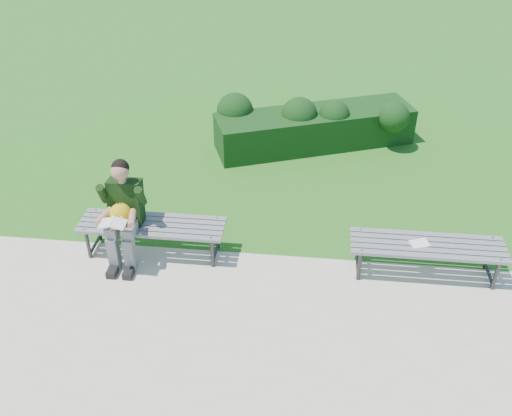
% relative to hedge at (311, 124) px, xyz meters
% --- Properties ---
extents(ground, '(80.00, 80.00, 0.00)m').
position_rel_hedge_xyz_m(ground, '(-0.61, -3.05, -0.38)').
color(ground, '#236E19').
rests_on(ground, ground).
extents(walkway, '(30.00, 3.50, 0.02)m').
position_rel_hedge_xyz_m(walkway, '(-0.61, -4.80, -0.37)').
color(walkway, beige).
rests_on(walkway, ground).
extents(hedge, '(3.41, 1.95, 0.87)m').
position_rel_hedge_xyz_m(hedge, '(0.00, 0.00, 0.00)').
color(hedge, '#173C0E').
rests_on(hedge, ground).
extents(bench_left, '(1.80, 0.50, 0.46)m').
position_rel_hedge_xyz_m(bench_left, '(-1.87, -3.15, 0.03)').
color(bench_left, slate).
rests_on(bench_left, walkway).
extents(bench_right, '(1.80, 0.50, 0.46)m').
position_rel_hedge_xyz_m(bench_right, '(1.46, -3.20, 0.03)').
color(bench_right, slate).
rests_on(bench_right, walkway).
extents(seated_boy, '(0.56, 0.76, 1.31)m').
position_rel_hedge_xyz_m(seated_boy, '(-2.17, -3.25, 0.33)').
color(seated_boy, slate).
rests_on(seated_boy, walkway).
extents(paper_sheet, '(0.26, 0.23, 0.01)m').
position_rel_hedge_xyz_m(paper_sheet, '(1.36, -3.20, 0.09)').
color(paper_sheet, white).
rests_on(paper_sheet, bench_right).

